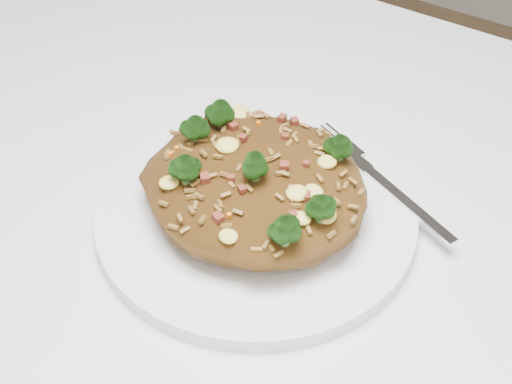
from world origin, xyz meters
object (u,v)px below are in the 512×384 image
at_px(dining_table, 216,315).
at_px(fried_rice, 256,178).
at_px(plate, 256,212).
at_px(fork, 387,186).

xyz_separation_m(dining_table, fried_rice, (0.01, 0.04, 0.13)).
height_order(plate, fried_rice, fried_rice).
relative_size(dining_table, fork, 7.74).
xyz_separation_m(dining_table, plate, (0.01, 0.04, 0.10)).
bearing_deg(dining_table, plate, 70.28).
height_order(plate, fork, fork).
distance_m(dining_table, fried_rice, 0.14).
height_order(dining_table, plate, plate).
relative_size(plate, fork, 1.60).
bearing_deg(fried_rice, plate, 125.11).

